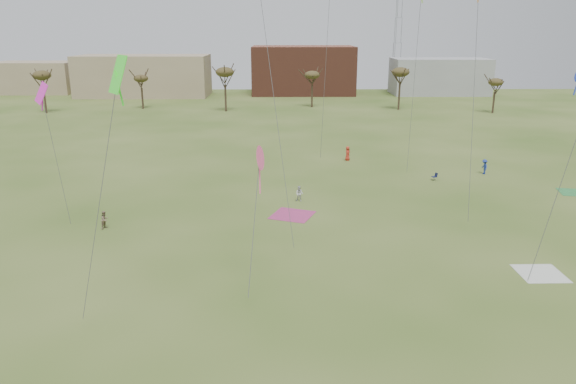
{
  "coord_description": "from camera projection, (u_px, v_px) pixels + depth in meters",
  "views": [
    {
      "loc": [
        -0.37,
        -24.44,
        16.48
      ],
      "look_at": [
        0.0,
        12.0,
        5.5
      ],
      "focal_mm": 34.05,
      "sensor_mm": 36.0,
      "label": 1
    }
  ],
  "objects": [
    {
      "name": "ground",
      "position": [
        290.0,
        361.0,
        28.16
      ],
      "size": [
        260.0,
        260.0,
        0.0
      ],
      "primitive_type": "plane",
      "color": "#365119",
      "rests_on": "ground"
    },
    {
      "name": "spectator_fore_b",
      "position": [
        105.0,
        220.0,
        46.57
      ],
      "size": [
        0.86,
        0.94,
        1.56
      ],
      "primitive_type": "imported",
      "rotation": [
        0.0,
        0.0,
        1.13
      ],
      "color": "#846B54",
      "rests_on": "ground"
    },
    {
      "name": "spectator_mid_e",
      "position": [
        299.0,
        194.0,
        53.83
      ],
      "size": [
        0.89,
        0.77,
        1.55
      ],
      "primitive_type": "imported",
      "rotation": [
        0.0,
        0.0,
        6.0
      ],
      "color": "silver",
      "rests_on": "ground"
    },
    {
      "name": "flyer_far_b",
      "position": [
        348.0,
        153.0,
        70.47
      ],
      "size": [
        0.87,
        1.06,
        1.86
      ],
      "primitive_type": "imported",
      "rotation": [
        0.0,
        0.0,
        1.21
      ],
      "color": "#B9301F",
      "rests_on": "ground"
    },
    {
      "name": "flyer_far_c",
      "position": [
        484.0,
        167.0,
        63.95
      ],
      "size": [
        0.7,
        1.16,
        1.75
      ],
      "primitive_type": "imported",
      "rotation": [
        0.0,
        0.0,
        4.76
      ],
      "color": "navy",
      "rests_on": "ground"
    },
    {
      "name": "blanket_cream",
      "position": [
        540.0,
        274.0,
        38.15
      ],
      "size": [
        3.11,
        3.11,
        0.03
      ],
      "primitive_type": "cube",
      "rotation": [
        0.0,
        0.0,
        0.01
      ],
      "color": "silver",
      "rests_on": "ground"
    },
    {
      "name": "blanket_plum",
      "position": [
        292.0,
        215.0,
        50.06
      ],
      "size": [
        4.57,
        4.57,
        0.03
      ],
      "primitive_type": "cube",
      "rotation": [
        0.0,
        0.0,
        1.2
      ],
      "color": "#B1366F",
      "rests_on": "ground"
    },
    {
      "name": "blanket_olive",
      "position": [
        574.0,
        192.0,
        56.94
      ],
      "size": [
        3.39,
        3.39,
        0.03
      ],
      "primitive_type": "cube",
      "rotation": [
        0.0,
        0.0,
        2.95
      ],
      "color": "#308641",
      "rests_on": "ground"
    },
    {
      "name": "camp_chair_right",
      "position": [
        434.0,
        178.0,
        61.4
      ],
      "size": [
        0.66,
        0.62,
        0.87
      ],
      "rotation": [
        0.0,
        0.0,
        4.98
      ],
      "color": "#151A3A",
      "rests_on": "ground"
    },
    {
      "name": "tree_line",
      "position": [
        269.0,
        80.0,
        101.84
      ],
      "size": [
        117.44,
        49.32,
        8.91
      ],
      "color": "#3A2B1E",
      "rests_on": "ground"
    },
    {
      "name": "building_tan",
      "position": [
        144.0,
        76.0,
        136.48
      ],
      "size": [
        32.0,
        14.0,
        10.0
      ],
      "primitive_type": "cube",
      "color": "#937F60",
      "rests_on": "ground"
    },
    {
      "name": "building_brick",
      "position": [
        303.0,
        70.0,
        141.37
      ],
      "size": [
        26.0,
        16.0,
        12.0
      ],
      "primitive_type": "cube",
      "color": "brown",
      "rests_on": "ground"
    },
    {
      "name": "building_grey",
      "position": [
        439.0,
        76.0,
        140.23
      ],
      "size": [
        24.0,
        12.0,
        9.0
      ],
      "primitive_type": "cube",
      "color": "gray",
      "rests_on": "ground"
    },
    {
      "name": "building_tan_west",
      "position": [
        36.0,
        77.0,
        143.18
      ],
      "size": [
        20.0,
        12.0,
        8.0
      ],
      "primitive_type": "cube",
      "color": "#937F60",
      "rests_on": "ground"
    },
    {
      "name": "radio_tower",
      "position": [
        398.0,
        17.0,
        142.59
      ],
      "size": [
        1.51,
        1.72,
        41.0
      ],
      "color": "#9EA3A8",
      "rests_on": "ground"
    }
  ]
}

